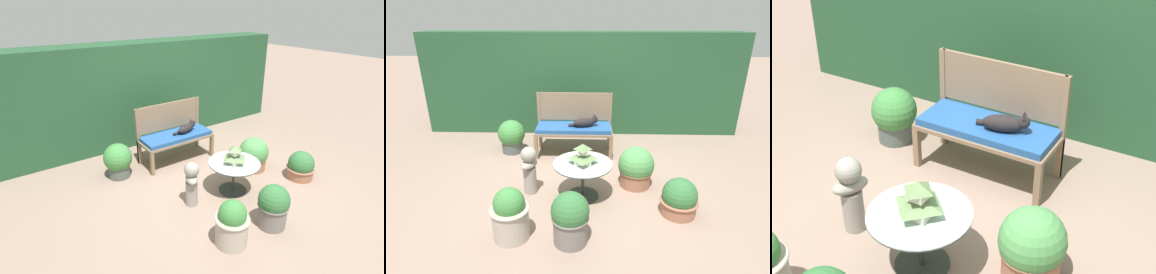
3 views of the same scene
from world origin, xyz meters
The scene contains 13 objects.
ground centered at (0.00, 0.00, 0.00)m, with size 30.00×30.00×0.00m, color gray.
foliage_hedge_back centered at (0.00, 2.28, 1.01)m, with size 6.40×0.76×2.03m, color #234C2D.
garden_bench centered at (-0.11, 0.92, 0.45)m, with size 1.34×0.56×0.53m.
bench_backrest centered at (-0.11, 1.17, 0.74)m, with size 1.34×0.06×1.05m.
cat centered at (0.09, 0.88, 0.61)m, with size 0.51×0.27×0.21m.
patio_table centered at (0.07, -0.47, 0.40)m, with size 0.78×0.78×0.51m.
pagoda_birdhouse centered at (0.07, -0.47, 0.62)m, with size 0.30×0.30×0.28m.
garden_bust centered at (-0.66, -0.39, 0.38)m, with size 0.28×0.35×0.69m.
potted_plant_table_far centered at (0.83, -0.14, 0.28)m, with size 0.51×0.51×0.59m.
potted_plant_table_near centered at (-1.23, 0.96, 0.30)m, with size 0.48×0.48×0.60m.
potted_plant_path_edge centered at (1.27, -0.81, 0.21)m, with size 0.47×0.47×0.48m.
potted_plant_patio_mid centered at (-0.04, -1.36, 0.31)m, with size 0.41×0.41×0.61m.
potted_plant_bench_left centered at (-0.70, -1.31, 0.29)m, with size 0.43×0.43×0.61m.
Camera 2 is at (0.12, -3.99, 2.30)m, focal length 28.00 mm.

